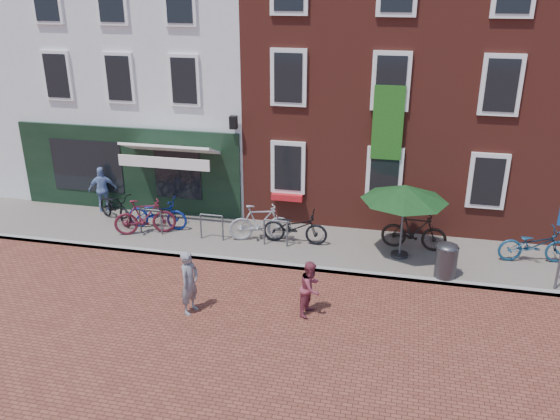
% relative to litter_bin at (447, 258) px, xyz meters
% --- Properties ---
extents(ground, '(80.00, 80.00, 0.00)m').
position_rel_litter_bin_xyz_m(ground, '(-5.36, -0.30, -0.65)').
color(ground, brown).
extents(sidewalk, '(24.00, 3.00, 0.10)m').
position_rel_litter_bin_xyz_m(sidewalk, '(-4.36, 1.20, -0.60)').
color(sidewalk, slate).
rests_on(sidewalk, ground).
extents(building_stucco, '(8.00, 8.00, 9.00)m').
position_rel_litter_bin_xyz_m(building_stucco, '(-10.36, 6.70, 3.85)').
color(building_stucco, silver).
rests_on(building_stucco, ground).
extents(building_brick_mid, '(6.00, 8.00, 10.00)m').
position_rel_litter_bin_xyz_m(building_brick_mid, '(-3.36, 6.70, 4.35)').
color(building_brick_mid, maroon).
rests_on(building_brick_mid, ground).
extents(building_brick_right, '(6.00, 8.00, 10.00)m').
position_rel_litter_bin_xyz_m(building_brick_right, '(2.64, 6.70, 4.35)').
color(building_brick_right, maroon).
rests_on(building_brick_right, ground).
extents(litter_bin, '(0.58, 0.58, 1.06)m').
position_rel_litter_bin_xyz_m(litter_bin, '(0.00, 0.00, 0.00)').
color(litter_bin, '#3C3B3E').
rests_on(litter_bin, sidewalk).
extents(parasol, '(2.43, 2.43, 2.27)m').
position_rel_litter_bin_xyz_m(parasol, '(-1.22, 1.00, 1.48)').
color(parasol, '#4C4C4F').
rests_on(parasol, sidewalk).
extents(woman, '(0.51, 0.66, 1.60)m').
position_rel_litter_bin_xyz_m(woman, '(-6.07, -2.98, 0.16)').
color(woman, slate).
rests_on(woman, ground).
extents(boy, '(0.68, 0.79, 1.38)m').
position_rel_litter_bin_xyz_m(boy, '(-3.24, -2.42, 0.04)').
color(boy, brown).
rests_on(boy, ground).
extents(cafe_person, '(1.00, 0.74, 1.58)m').
position_rel_litter_bin_xyz_m(cafe_person, '(-11.22, 2.30, 0.24)').
color(cafe_person, '#6F89BE').
rests_on(cafe_person, sidewalk).
extents(bicycle_0, '(2.01, 1.65, 1.03)m').
position_rel_litter_bin_xyz_m(bicycle_0, '(-10.40, 1.55, -0.03)').
color(bicycle_0, black).
rests_on(bicycle_0, sidewalk).
extents(bicycle_1, '(1.96, 1.22, 1.14)m').
position_rel_litter_bin_xyz_m(bicycle_1, '(-9.02, 0.85, 0.02)').
color(bicycle_1, '#531521').
rests_on(bicycle_1, sidewalk).
extents(bicycle_2, '(1.98, 0.75, 1.03)m').
position_rel_litter_bin_xyz_m(bicycle_2, '(-8.83, 1.34, -0.03)').
color(bicycle_2, navy).
rests_on(bicycle_2, sidewalk).
extents(bicycle_3, '(1.97, 1.05, 1.14)m').
position_rel_litter_bin_xyz_m(bicycle_3, '(-5.42, 1.20, 0.02)').
color(bicycle_3, gray).
rests_on(bicycle_3, sidewalk).
extents(bicycle_4, '(1.96, 0.71, 1.03)m').
position_rel_litter_bin_xyz_m(bicycle_4, '(-4.34, 1.22, -0.03)').
color(bicycle_4, black).
rests_on(bicycle_4, sidewalk).
extents(bicycle_5, '(1.92, 0.63, 1.14)m').
position_rel_litter_bin_xyz_m(bicycle_5, '(-0.85, 1.56, 0.02)').
color(bicycle_5, black).
rests_on(bicycle_5, sidewalk).
extents(bicycle_6, '(2.04, 0.97, 1.03)m').
position_rel_litter_bin_xyz_m(bicycle_6, '(2.44, 1.47, -0.03)').
color(bicycle_6, navy).
rests_on(bicycle_6, sidewalk).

